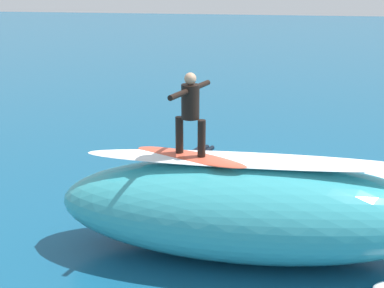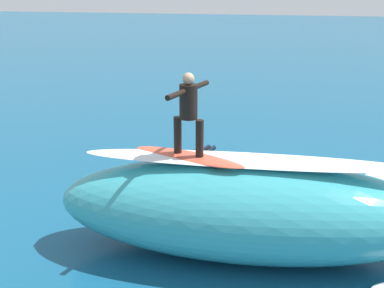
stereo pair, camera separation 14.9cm
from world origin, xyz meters
The scene contains 9 objects.
ground_plane centered at (0.00, 0.00, 0.00)m, with size 120.00×120.00×0.00m, color #145175.
wave_crest centered at (0.61, 2.49, 0.91)m, with size 6.88×2.26×1.81m, color teal.
wave_foam_lip centered at (0.61, 2.49, 1.85)m, with size 5.85×0.79×0.08m, color white.
surfboard_riding centered at (1.64, 2.54, 1.86)m, with size 2.18×0.52×0.10m, color #E0563D.
surfer_riding centered at (1.64, 2.54, 2.75)m, with size 0.56×1.34×1.45m.
surfboard_paddling centered at (2.41, -1.94, 0.03)m, with size 2.03×0.53×0.06m, color #EAE5C6.
surfer_paddling centered at (2.37, -2.06, 0.19)m, with size 0.72×1.68×0.31m.
foam_patch_near centered at (2.59, -1.60, 0.07)m, with size 0.73×0.59×0.15m, color white.
foam_patch_mid centered at (-2.56, -1.69, 0.05)m, with size 0.98×0.94×0.10m, color white.
Camera 1 is at (0.16, 10.49, 4.86)m, focal length 45.72 mm.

